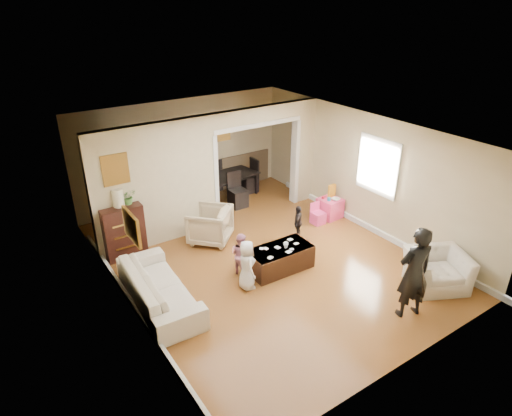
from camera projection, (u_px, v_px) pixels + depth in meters
floor at (261, 258)px, 8.98m from camera, size 7.00×7.00×0.00m
partition_left at (157, 185)px, 9.07m from camera, size 2.75×0.18×2.60m
partition_right at (303, 152)px, 11.00m from camera, size 0.55×0.18×2.60m
partition_header at (257, 115)px, 9.82m from camera, size 2.22×0.18×0.35m
window_pane at (378, 166)px, 9.37m from camera, size 0.03×0.95×1.10m
framed_art_partition at (115, 170)px, 8.34m from camera, size 0.45×0.03×0.55m
framed_art_sofa_wall at (132, 227)px, 6.38m from camera, size 0.03×0.55×0.40m
framed_art_alcove at (221, 130)px, 11.36m from camera, size 0.45×0.03×0.55m
sofa at (159, 287)px, 7.54m from camera, size 0.97×2.25×0.64m
armchair_back at (210, 225)px, 9.45m from camera, size 1.18×1.18×0.77m
armchair_front at (437, 270)px, 8.00m from camera, size 1.31×1.25×0.66m
dresser at (123, 231)px, 8.86m from camera, size 0.80×0.45×1.10m
table_lamp at (118, 198)px, 8.54m from camera, size 0.22×0.22×0.36m
potted_plant at (128, 196)px, 8.65m from camera, size 0.29×0.25×0.32m
coffee_table at (280, 259)px, 8.52m from camera, size 1.26×0.66×0.47m
coffee_cup at (286, 246)px, 8.42m from camera, size 0.10×0.10×0.09m
play_table at (330, 208)px, 10.54m from camera, size 0.53×0.53×0.47m
cereal_box at (332, 191)px, 10.51m from camera, size 0.20×0.08×0.30m
cyan_cup at (329, 199)px, 10.33m from camera, size 0.08×0.08×0.08m
toy_block at (323, 197)px, 10.46m from camera, size 0.10×0.09×0.05m
play_bowl at (336, 199)px, 10.36m from camera, size 0.22×0.22×0.05m
dining_table at (225, 187)px, 11.52m from camera, size 1.86×1.20×0.61m
adult_person at (414, 273)px, 7.06m from camera, size 0.68×0.54×1.63m
child_kneel_a at (247, 265)px, 7.88m from camera, size 0.39×0.52×0.95m
child_kneel_b at (241, 254)px, 8.31m from camera, size 0.44×0.50×0.85m
child_toddler at (298, 222)px, 9.54m from camera, size 0.48×0.43×0.78m
craft_papers at (281, 248)px, 8.43m from camera, size 0.83×0.49×0.00m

